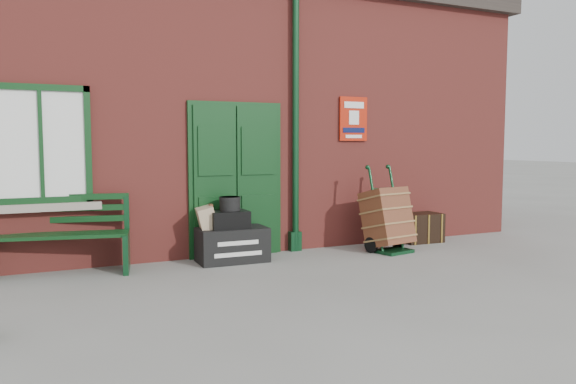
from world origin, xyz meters
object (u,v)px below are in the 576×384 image
bench (60,233)px  dark_trunk (421,228)px  houdini_trunk (232,245)px  porter_trolley (387,219)px

bench → dark_trunk: size_ratio=2.60×
bench → houdini_trunk: (2.22, -0.25, -0.28)m
bench → dark_trunk: bearing=11.0°
bench → porter_trolley: porter_trolley is taller
houdini_trunk → porter_trolley: porter_trolley is taller
bench → houdini_trunk: 2.25m
bench → porter_trolley: 4.66m
houdini_trunk → porter_trolley: 2.44m
bench → houdini_trunk: bearing=5.5°
porter_trolley → dark_trunk: porter_trolley is taller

